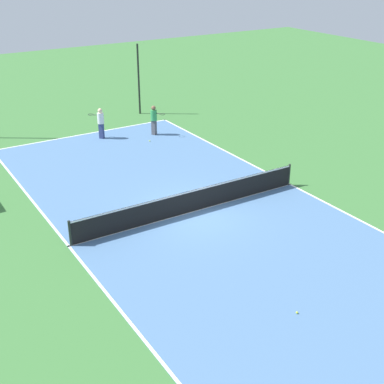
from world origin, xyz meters
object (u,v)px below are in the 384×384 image
at_px(tennis_ball_near_net, 150,141).
at_px(fence_post_back_right, 139,80).
at_px(player_far_white, 101,121).
at_px(tennis_net, 192,200).
at_px(player_far_green, 154,118).
at_px(tennis_ball_left_sideline, 297,313).

bearing_deg(tennis_ball_near_net, fence_post_back_right, 68.70).
bearing_deg(player_far_white, tennis_ball_near_net, -172.13).
bearing_deg(fence_post_back_right, tennis_ball_near_net, -111.30).
relative_size(tennis_net, tennis_ball_near_net, 152.47).
height_order(player_far_green, tennis_ball_left_sideline, player_far_green).
bearing_deg(tennis_ball_near_net, tennis_ball_left_sideline, -102.21).
relative_size(player_far_green, tennis_ball_left_sideline, 24.93).
bearing_deg(tennis_net, fence_post_back_right, 71.60).
bearing_deg(tennis_ball_left_sideline, player_far_white, 85.52).
distance_m(tennis_net, player_far_white, 10.50).
distance_m(tennis_net, tennis_ball_left_sideline, 7.35).
height_order(player_far_white, tennis_ball_near_net, player_far_white).
bearing_deg(fence_post_back_right, tennis_net, -108.40).
bearing_deg(tennis_ball_near_net, player_far_green, 49.36).
distance_m(tennis_net, fence_post_back_right, 14.62).
distance_m(tennis_net, player_far_green, 10.05).
relative_size(tennis_net, tennis_ball_left_sideline, 152.47).
bearing_deg(player_far_green, fence_post_back_right, 137.23).
distance_m(player_far_white, tennis_ball_near_net, 2.96).
bearing_deg(fence_post_back_right, player_far_green, -106.19).
height_order(tennis_net, player_far_white, player_far_white).
distance_m(tennis_ball_near_net, fence_post_back_right, 6.00).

